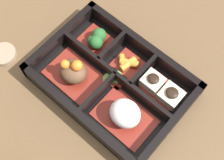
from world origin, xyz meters
The scene contains 10 objects.
ground_plane centered at (0.00, 0.00, 0.00)m, with size 3.00×3.00×0.00m, color brown.
bento_base centered at (0.00, 0.00, 0.01)m, with size 0.31×0.21×0.01m.
bento_rim centered at (0.00, 0.00, 0.02)m, with size 0.31×0.21×0.05m.
bowl_rice centered at (-0.07, 0.04, 0.03)m, with size 0.12×0.08×0.06m.
bowl_stew centered at (0.07, 0.04, 0.03)m, with size 0.12×0.08×0.06m.
bowl_tofu centered at (-0.09, -0.05, 0.02)m, with size 0.09×0.06×0.04m.
bowl_carrots centered at (0.00, -0.05, 0.02)m, with size 0.06×0.06×0.02m.
bowl_greens centered at (0.09, -0.05, 0.03)m, with size 0.07×0.06×0.04m.
bowl_pickles centered at (0.00, -0.01, 0.02)m, with size 0.04×0.04×0.01m.
sauce_dish centered at (0.22, 0.10, 0.01)m, with size 0.05×0.05×0.01m.
Camera 1 is at (-0.17, 0.19, 0.60)m, focal length 50.00 mm.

